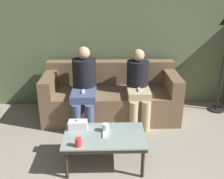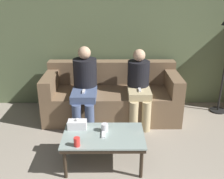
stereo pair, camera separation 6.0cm
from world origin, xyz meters
TOP-DOWN VIEW (x-y plane):
  - wall_back at (0.00, 3.71)m, footprint 12.00×0.06m
  - couch at (0.00, 3.20)m, footprint 2.07×0.86m
  - coffee_table at (-0.10, 1.92)m, footprint 0.93×0.57m
  - cup_near_left at (-0.37, 1.70)m, footprint 0.07×0.07m
  - cup_near_right at (-0.09, 2.00)m, footprint 0.08×0.08m
  - tissue_box at (-0.41, 2.07)m, footprint 0.22×0.12m
  - game_remote at (-0.10, 1.92)m, footprint 0.04×0.15m
  - seated_person_left_end at (-0.40, 2.98)m, footprint 0.35×0.73m
  - seated_person_mid_left at (0.40, 2.99)m, footprint 0.33×0.63m

SIDE VIEW (x-z plane):
  - couch at x=0.00m, z-range -0.10..0.74m
  - coffee_table at x=-0.10m, z-range 0.16..0.55m
  - game_remote at x=-0.10m, z-range 0.39..0.41m
  - cup_near_right at x=-0.09m, z-range 0.39..0.49m
  - cup_near_left at x=-0.37m, z-range 0.39..0.49m
  - tissue_box at x=-0.41m, z-range 0.38..0.51m
  - seated_person_mid_left at x=0.40m, z-range 0.05..1.16m
  - seated_person_left_end at x=-0.40m, z-range 0.05..1.21m
  - wall_back at x=0.00m, z-range 0.00..2.60m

